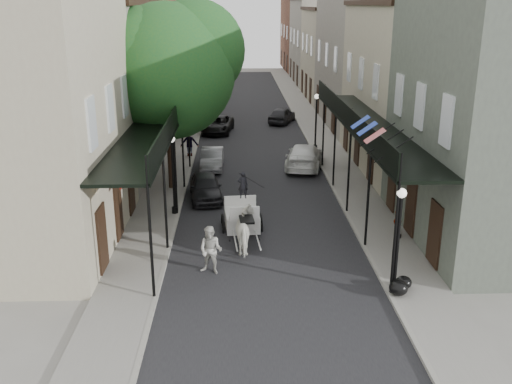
{
  "coord_description": "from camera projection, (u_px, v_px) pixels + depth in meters",
  "views": [
    {
      "loc": [
        -1.18,
        -19.14,
        9.44
      ],
      "look_at": [
        -0.35,
        4.53,
        1.6
      ],
      "focal_mm": 40.0,
      "sensor_mm": 36.0,
      "label": 1
    }
  ],
  "objects": [
    {
      "name": "horse",
      "position": [
        247.0,
        231.0,
        22.71
      ],
      "size": [
        1.06,
        2.06,
        1.68
      ],
      "primitive_type": "imported",
      "rotation": [
        0.0,
        0.0,
        3.22
      ],
      "color": "white",
      "rests_on": "ground"
    },
    {
      "name": "pedestrian_sidewalk_left",
      "position": [
        189.0,
        142.0,
        36.43
      ],
      "size": [
        1.22,
        0.78,
        1.8
      ],
      "primitive_type": "imported",
      "rotation": [
        0.0,
        0.0,
        3.24
      ],
      "color": "gray",
      "rests_on": "sidewalk_left"
    },
    {
      "name": "pedestrian_sidewalk_right",
      "position": [
        398.0,
        220.0,
        23.72
      ],
      "size": [
        0.63,
        0.95,
        1.5
      ],
      "primitive_type": "imported",
      "rotation": [
        0.0,
        0.0,
        1.25
      ],
      "color": "gray",
      "rests_on": "sidewalk_right"
    },
    {
      "name": "lamppost_right_far",
      "position": [
        316.0,
        121.0,
        37.73
      ],
      "size": [
        0.32,
        0.32,
        3.71
      ],
      "color": "black",
      "rests_on": "sidewalk_right"
    },
    {
      "name": "car_right_near",
      "position": [
        304.0,
        156.0,
        34.32
      ],
      "size": [
        2.95,
        5.24,
        1.43
      ],
      "primitive_type": "imported",
      "rotation": [
        0.0,
        0.0,
        2.94
      ],
      "color": "white",
      "rests_on": "ground"
    },
    {
      "name": "sidewalk_left",
      "position": [
        182.0,
        144.0,
        39.95
      ],
      "size": [
        2.2,
        90.0,
        0.12
      ],
      "primitive_type": "cube",
      "color": "gray",
      "rests_on": "ground"
    },
    {
      "name": "gallery_right",
      "position": [
        364.0,
        125.0,
        26.67
      ],
      "size": [
        2.2,
        18.05,
        4.88
      ],
      "color": "black",
      "rests_on": "sidewalk_right"
    },
    {
      "name": "lamppost_right_near",
      "position": [
        398.0,
        240.0,
        18.76
      ],
      "size": [
        0.32,
        0.32,
        3.71
      ],
      "color": "black",
      "rests_on": "sidewalk_right"
    },
    {
      "name": "building_row_left",
      "position": [
        147.0,
        56.0,
        47.69
      ],
      "size": [
        5.0,
        80.0,
        10.5
      ],
      "primitive_type": "cube",
      "color": "#ACA58A",
      "rests_on": "ground"
    },
    {
      "name": "tree_near",
      "position": [
        176.0,
        65.0,
        28.64
      ],
      "size": [
        7.31,
        6.8,
        9.63
      ],
      "color": "#382619",
      "rests_on": "sidewalk_left"
    },
    {
      "name": "trash_bags",
      "position": [
        401.0,
        286.0,
        19.27
      ],
      "size": [
        0.9,
        1.05,
        0.54
      ],
      "color": "black",
      "rests_on": "sidewalk_right"
    },
    {
      "name": "lamppost_left",
      "position": [
        173.0,
        173.0,
        26.08
      ],
      "size": [
        0.32,
        0.32,
        3.71
      ],
      "color": "black",
      "rests_on": "sidewalk_left"
    },
    {
      "name": "road",
      "position": [
        253.0,
        145.0,
        40.14
      ],
      "size": [
        8.0,
        90.0,
        0.01
      ],
      "primitive_type": "cube",
      "color": "black",
      "rests_on": "ground"
    },
    {
      "name": "tree_far",
      "position": [
        194.0,
        55.0,
        42.13
      ],
      "size": [
        6.45,
        6.0,
        8.61
      ],
      "color": "#382619",
      "rests_on": "sidewalk_left"
    },
    {
      "name": "car_left_mid",
      "position": [
        212.0,
        159.0,
        34.17
      ],
      "size": [
        1.3,
        3.66,
        1.2
      ],
      "primitive_type": "imported",
      "rotation": [
        0.0,
        0.0,
        -0.01
      ],
      "color": "gray",
      "rests_on": "ground"
    },
    {
      "name": "gallery_left",
      "position": [
        158.0,
        126.0,
        26.35
      ],
      "size": [
        2.2,
        18.05,
        4.88
      ],
      "color": "black",
      "rests_on": "sidewalk_left"
    },
    {
      "name": "ground",
      "position": [
        270.0,
        271.0,
        21.16
      ],
      "size": [
        140.0,
        140.0,
        0.0
      ],
      "primitive_type": "plane",
      "color": "gray",
      "rests_on": "ground"
    },
    {
      "name": "pedestrian_walking",
      "position": [
        211.0,
        250.0,
        20.73
      ],
      "size": [
        1.07,
        0.95,
        1.82
      ],
      "primitive_type": "imported",
      "rotation": [
        0.0,
        0.0,
        -0.35
      ],
      "color": "#B5B3AB",
      "rests_on": "ground"
    },
    {
      "name": "building_row_right",
      "position": [
        351.0,
        56.0,
        48.26
      ],
      "size": [
        5.0,
        80.0,
        10.5
      ],
      "primitive_type": "cube",
      "color": "gray",
      "rests_on": "ground"
    },
    {
      "name": "sidewalk_right",
      "position": [
        324.0,
        143.0,
        40.29
      ],
      "size": [
        2.2,
        90.0,
        0.12
      ],
      "primitive_type": "cube",
      "color": "gray",
      "rests_on": "ground"
    },
    {
      "name": "car_left_near",
      "position": [
        206.0,
        187.0,
        28.78
      ],
      "size": [
        1.98,
        3.95,
        1.29
      ],
      "primitive_type": "imported",
      "rotation": [
        0.0,
        0.0,
        0.12
      ],
      "color": "black",
      "rests_on": "ground"
    },
    {
      "name": "car_right_far",
      "position": [
        282.0,
        115.0,
        47.21
      ],
      "size": [
        2.79,
        4.17,
        1.32
      ],
      "primitive_type": "imported",
      "rotation": [
        0.0,
        0.0,
        2.79
      ],
      "color": "black",
      "rests_on": "ground"
    },
    {
      "name": "carriage",
      "position": [
        241.0,
        203.0,
        25.11
      ],
      "size": [
        1.86,
        2.58,
        2.81
      ],
      "rotation": [
        0.0,
        0.0,
        0.08
      ],
      "color": "black",
      "rests_on": "ground"
    },
    {
      "name": "car_left_far",
      "position": [
        218.0,
        125.0,
        43.65
      ],
      "size": [
        2.6,
        4.71,
        1.25
      ],
      "primitive_type": "imported",
      "rotation": [
        0.0,
        0.0,
        -0.12
      ],
      "color": "black",
      "rests_on": "ground"
    }
  ]
}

